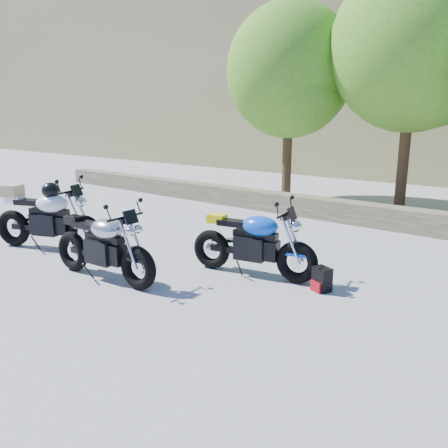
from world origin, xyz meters
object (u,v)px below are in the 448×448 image
at_px(blue_bike, 253,244).
at_px(silver_bike, 104,247).
at_px(backpack, 322,279).
at_px(white_bike, 47,217).

bearing_deg(blue_bike, silver_bike, -147.51).
bearing_deg(blue_bike, backpack, -6.54).
height_order(white_bike, backpack, white_bike).
bearing_deg(white_bike, blue_bike, -4.34).
xyz_separation_m(white_bike, backpack, (4.93, 1.41, -0.46)).
relative_size(silver_bike, blue_bike, 1.01).
xyz_separation_m(silver_bike, blue_bike, (1.62, 1.59, -0.00)).
relative_size(white_bike, blue_bike, 1.05).
xyz_separation_m(blue_bike, backpack, (1.13, 0.11, -0.35)).
height_order(blue_bike, backpack, blue_bike).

